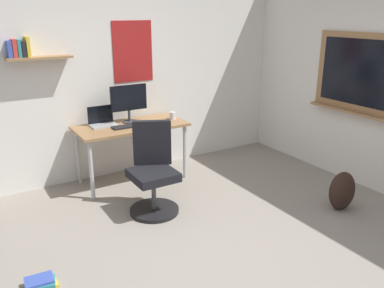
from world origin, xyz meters
TOP-DOWN VIEW (x-y plane):
  - ground_plane at (0.00, 0.00)m, footprint 5.20×5.20m
  - wall_back at (-0.01, 2.45)m, footprint 5.00×0.30m
  - desk at (0.07, 2.05)m, footprint 1.32×0.64m
  - office_chair at (-0.05, 1.21)m, footprint 0.54×0.56m
  - laptop at (-0.23, 2.20)m, footprint 0.31×0.21m
  - monitor_primary at (0.10, 2.15)m, footprint 0.46×0.17m
  - keyboard at (0.00, 1.97)m, footprint 0.37×0.13m
  - computer_mouse at (0.28, 1.97)m, footprint 0.10×0.06m
  - coffee_mug at (0.63, 2.02)m, footprint 0.08×0.08m
  - backpack at (1.66, 0.17)m, footprint 0.32×0.22m
  - book_stack_on_floor at (-1.37, 0.50)m, footprint 0.24×0.19m

SIDE VIEW (x-z plane):
  - ground_plane at x=0.00m, z-range 0.00..0.00m
  - book_stack_on_floor at x=-1.37m, z-range 0.00..0.08m
  - backpack at x=1.66m, z-range 0.00..0.43m
  - office_chair at x=-0.05m, z-range -0.07..0.88m
  - desk at x=0.07m, z-range 0.29..1.01m
  - keyboard at x=0.00m, z-range 0.72..0.74m
  - computer_mouse at x=0.28m, z-range 0.72..0.76m
  - coffee_mug at x=0.63m, z-range 0.72..0.82m
  - laptop at x=-0.23m, z-range 0.66..0.89m
  - monitor_primary at x=0.10m, z-range 0.76..1.23m
  - wall_back at x=-0.01m, z-range 0.00..2.60m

